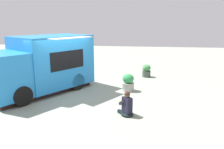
{
  "coord_description": "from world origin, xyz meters",
  "views": [
    {
      "loc": [
        3.5,
        -9.43,
        3.24
      ],
      "look_at": [
        2.14,
        0.64,
        0.82
      ],
      "focal_mm": 36.1,
      "sensor_mm": 36.0,
      "label": 1
    }
  ],
  "objects": [
    {
      "name": "ground_plane",
      "position": [
        0.0,
        0.0,
        0.0
      ],
      "size": [
        40.0,
        40.0,
        0.0
      ],
      "primitive_type": "plane",
      "color": "gray"
    },
    {
      "name": "food_truck",
      "position": [
        -1.06,
        0.23,
        1.23
      ],
      "size": [
        4.57,
        5.23,
        2.58
      ],
      "color": "#2485D7",
      "rests_on": "ground_plane"
    },
    {
      "name": "person_customer",
      "position": [
        3.01,
        -2.01,
        0.34
      ],
      "size": [
        0.7,
        0.73,
        0.88
      ],
      "color": "black",
      "rests_on": "ground_plane"
    },
    {
      "name": "planter_flowering_near",
      "position": [
        3.78,
        3.75,
        0.37
      ],
      "size": [
        0.51,
        0.51,
        0.74
      ],
      "color": "#455045",
      "rests_on": "ground_plane"
    },
    {
      "name": "planter_flowering_far",
      "position": [
        2.88,
        0.85,
        0.4
      ],
      "size": [
        0.58,
        0.58,
        0.82
      ],
      "color": "#9C9C90",
      "rests_on": "ground_plane"
    }
  ]
}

